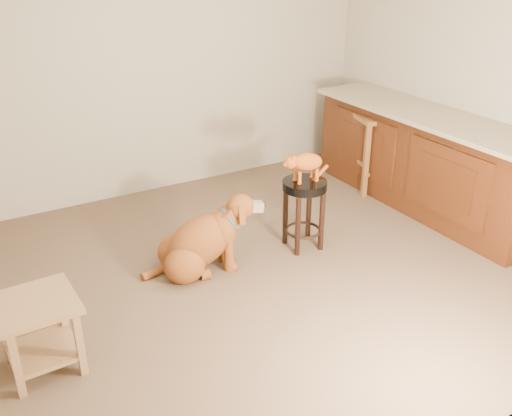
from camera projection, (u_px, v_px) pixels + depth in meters
floor at (268, 269)px, 4.57m from camera, size 4.50×4.00×0.01m
room_shell at (271, 57)px, 3.85m from camera, size 4.54×4.04×2.62m
cabinet_run at (424, 163)px, 5.50m from camera, size 0.70×2.56×0.94m
padded_stool at (304, 201)px, 4.73m from camera, size 0.37×0.37×0.60m
wood_stool at (375, 151)px, 5.87m from camera, size 0.54×0.54×0.80m
side_table at (39, 325)px, 3.39m from camera, size 0.48×0.48×0.48m
golden_retriever at (201, 243)px, 4.46m from camera, size 1.01×0.55×0.65m
tabby_kitten at (304, 163)px, 4.58m from camera, size 0.48×0.17×0.29m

